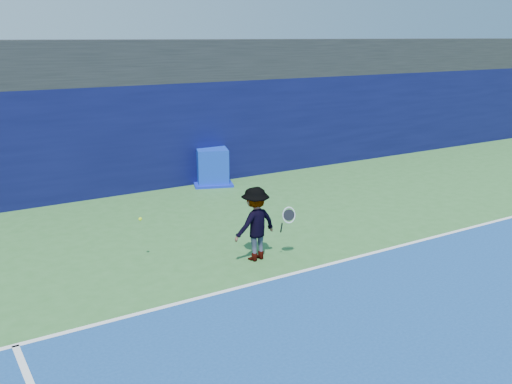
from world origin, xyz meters
The scene contains 7 objects.
ground centered at (0.00, 0.00, 0.00)m, with size 80.00×80.00×0.00m, color #356E31.
baseline centered at (0.00, 3.00, 0.01)m, with size 24.00×0.10×0.01m, color white.
stadium_band centered at (0.00, 11.50, 3.60)m, with size 36.00×3.00×1.20m, color black.
back_wall_assembly centered at (0.00, 10.50, 1.50)m, with size 36.00×1.03×3.00m.
equipment_cart centered at (1.72, 9.79, 0.49)m, with size 1.45×1.45×1.08m.
tennis_player centered at (-0.33, 4.01, 0.74)m, with size 1.24×0.72×1.48m.
tennis_ball centered at (-2.28, 5.10, 0.87)m, with size 0.07×0.07×0.07m.
Camera 1 is at (-5.89, -5.02, 4.29)m, focal length 40.00 mm.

